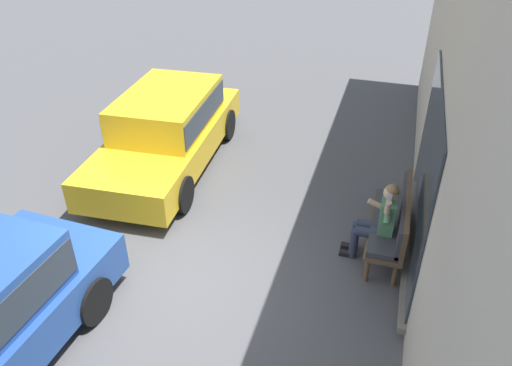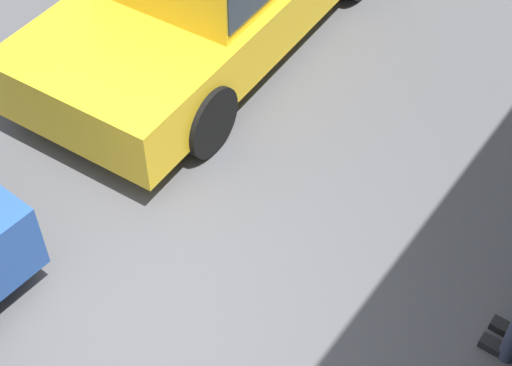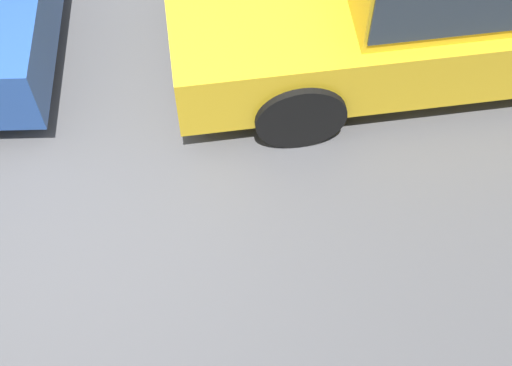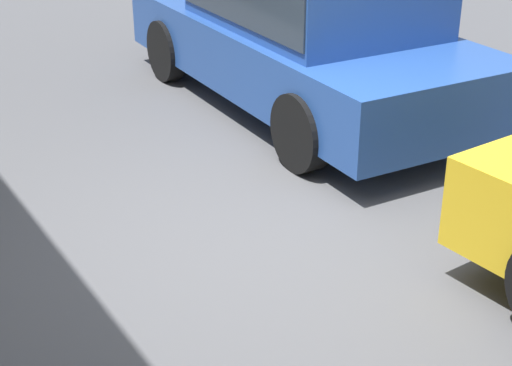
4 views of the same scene
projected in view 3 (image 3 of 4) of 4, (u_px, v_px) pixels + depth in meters
The scene contains 1 object.
ground_plane at pixel (52, 229), 5.47m from camera, with size 60.00×60.00×0.00m, color #4C4C4F.
Camera 3 is at (-1.22, 2.60, 4.87)m, focal length 55.00 mm.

